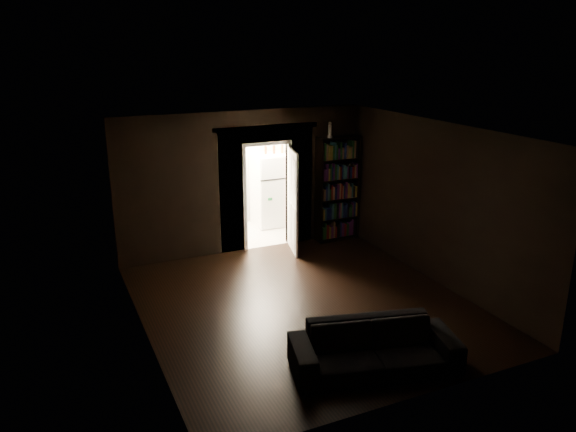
# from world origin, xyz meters

# --- Properties ---
(ground) EXTENTS (5.50, 5.50, 0.00)m
(ground) POSITION_xyz_m (0.00, 0.00, 0.00)
(ground) COLOR black
(ground) RESTS_ON ground
(room_walls) EXTENTS (5.02, 5.61, 2.84)m
(room_walls) POSITION_xyz_m (-0.01, 1.07, 1.68)
(room_walls) COLOR black
(room_walls) RESTS_ON ground
(kitchen_alcove) EXTENTS (2.20, 1.80, 2.60)m
(kitchen_alcove) POSITION_xyz_m (0.50, 3.87, 1.21)
(kitchen_alcove) COLOR beige
(kitchen_alcove) RESTS_ON ground
(sofa) EXTENTS (2.29, 1.41, 0.82)m
(sofa) POSITION_xyz_m (-0.01, -2.04, 0.41)
(sofa) COLOR black
(sofa) RESTS_ON ground
(bookshelf) EXTENTS (0.95, 0.51, 2.20)m
(bookshelf) POSITION_xyz_m (2.00, 2.55, 1.10)
(bookshelf) COLOR black
(bookshelf) RESTS_ON ground
(refrigerator) EXTENTS (0.80, 0.75, 1.65)m
(refrigerator) POSITION_xyz_m (1.10, 4.03, 0.82)
(refrigerator) COLOR white
(refrigerator) RESTS_ON ground
(door) EXTENTS (0.25, 0.84, 2.05)m
(door) POSITION_xyz_m (0.87, 2.32, 1.02)
(door) COLOR white
(door) RESTS_ON ground
(figurine) EXTENTS (0.14, 0.14, 0.32)m
(figurine) POSITION_xyz_m (1.75, 2.47, 2.36)
(figurine) COLOR silver
(figurine) RESTS_ON bookshelf
(bottles) EXTENTS (0.64, 0.26, 0.26)m
(bottles) POSITION_xyz_m (1.20, 4.03, 1.78)
(bottles) COLOR black
(bottles) RESTS_ON refrigerator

